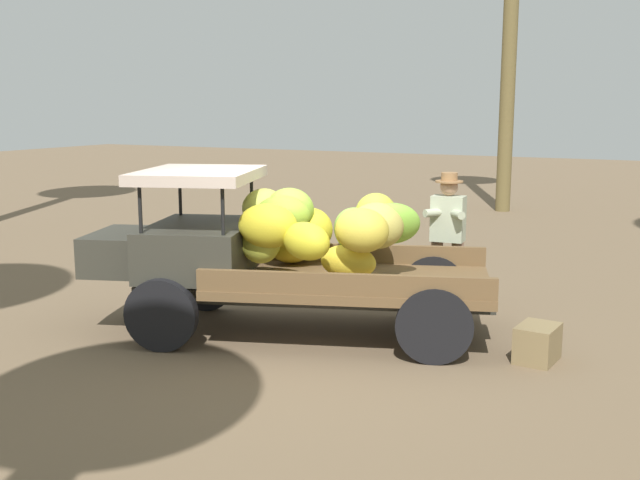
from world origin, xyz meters
TOP-DOWN VIEW (x-y plane):
  - ground_plane at (0.00, 0.00)m, footprint 60.00×60.00m
  - truck at (0.20, -0.12)m, footprint 4.66×2.87m
  - farmer at (-1.20, -1.93)m, footprint 0.53×0.47m
  - wooden_crate at (-2.62, -0.45)m, footprint 0.41×0.52m

SIDE VIEW (x-z plane):
  - ground_plane at x=0.00m, z-range 0.00..0.00m
  - wooden_crate at x=-2.62m, z-range 0.00..0.37m
  - truck at x=0.20m, z-range 0.04..1.86m
  - farmer at x=-1.20m, z-range 0.12..1.83m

